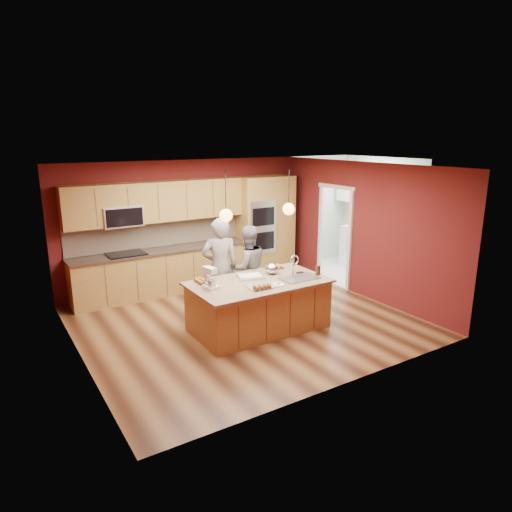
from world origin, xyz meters
TOP-DOWN VIEW (x-y plane):
  - floor at (0.00, 0.00)m, footprint 5.50×5.50m
  - ceiling at (0.00, 0.00)m, footprint 5.50×5.50m
  - wall_back at (0.00, 2.50)m, footprint 5.50×0.00m
  - wall_front at (0.00, -2.50)m, footprint 5.50×0.00m
  - wall_left at (-2.75, 0.00)m, footprint 0.00×5.00m
  - wall_right at (2.75, 0.00)m, footprint 0.00×5.00m
  - cabinet_run at (-0.68, 2.25)m, footprint 3.74×0.64m
  - oven_column at (1.85, 2.19)m, footprint 1.30×0.62m
  - doorway_trim at (2.73, 0.80)m, footprint 0.08×1.11m
  - laundry_room at (4.35, 1.20)m, footprint 2.60×2.70m
  - pendant_left at (-0.55, -0.37)m, footprint 0.20×0.20m
  - pendant_right at (0.64, -0.37)m, footprint 0.20×0.20m
  - island at (0.06, -0.37)m, footprint 2.28×1.28m
  - person_left at (-0.21, 0.52)m, footprint 0.76×0.62m
  - person_right at (0.37, 0.52)m, footprint 0.83×0.68m
  - stand_mixer at (-0.80, -0.29)m, footprint 0.23×0.28m
  - sheet_cake at (0.02, -0.14)m, footprint 0.51×0.44m
  - cooling_rack at (-0.07, -0.64)m, footprint 0.48×0.37m
  - mixing_bowl at (0.47, -0.14)m, footprint 0.23×0.23m
  - plate at (0.21, -0.71)m, footprint 0.19×0.19m
  - tumbler at (1.12, -0.61)m, footprint 0.08×0.08m
  - phone at (0.92, -0.35)m, footprint 0.14×0.09m
  - cupcakes_left at (-0.81, 0.05)m, footprint 0.15×0.30m
  - cupcakes_rack at (-0.13, -0.76)m, footprint 0.31×0.15m
  - cupcakes_right at (0.67, 0.08)m, footprint 0.31×0.23m
  - washer at (4.22, 0.80)m, footprint 0.73×0.75m
  - dryer at (4.20, 1.56)m, footprint 0.74×0.75m

SIDE VIEW (x-z plane):
  - floor at x=0.00m, z-range 0.00..0.00m
  - island at x=0.06m, z-range -0.18..1.04m
  - dryer at x=4.20m, z-range 0.00..1.02m
  - washer at x=4.22m, z-range 0.00..1.12m
  - person_right at x=0.37m, z-range 0.00..1.60m
  - phone at x=0.92m, z-range 0.84..0.85m
  - plate at x=0.21m, z-range 0.84..0.86m
  - cooling_rack at x=-0.07m, z-range 0.84..0.86m
  - sheet_cake at x=0.02m, z-range 0.84..0.89m
  - cupcakes_left at x=-0.81m, z-range 0.84..0.91m
  - cupcakes_right at x=0.67m, z-range 0.84..0.91m
  - cupcakes_rack at x=-0.13m, z-range 0.86..0.93m
  - person_left at x=-0.21m, z-range 0.00..1.80m
  - tumbler at x=1.12m, z-range 0.84..1.01m
  - mixing_bowl at x=0.47m, z-range 0.84..1.03m
  - cabinet_run at x=-0.68m, z-range -0.17..2.13m
  - stand_mixer at x=-0.80m, z-range 0.82..1.17m
  - doorway_trim at x=2.73m, z-range -0.05..2.15m
  - oven_column at x=1.85m, z-range 0.00..2.30m
  - wall_back at x=0.00m, z-range -1.40..4.10m
  - wall_front at x=0.00m, z-range -1.40..4.10m
  - wall_left at x=-2.75m, z-range -1.15..3.85m
  - wall_right at x=2.75m, z-range -1.15..3.85m
  - laundry_room at x=4.35m, z-range 0.60..3.30m
  - pendant_left at x=-0.55m, z-range 1.60..2.40m
  - pendant_right at x=0.64m, z-range 1.60..2.40m
  - ceiling at x=0.00m, z-range 2.70..2.70m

